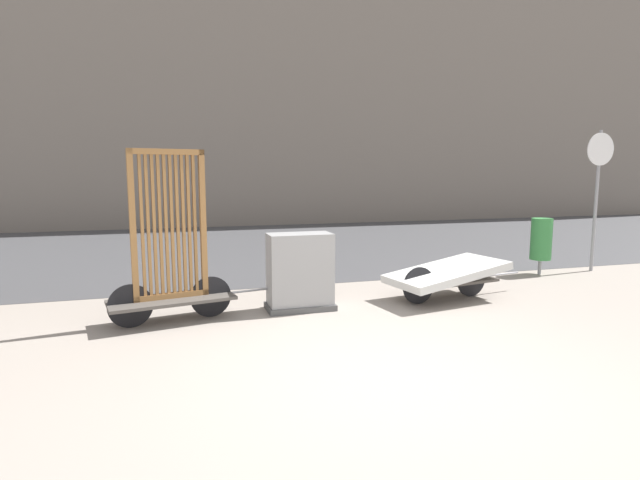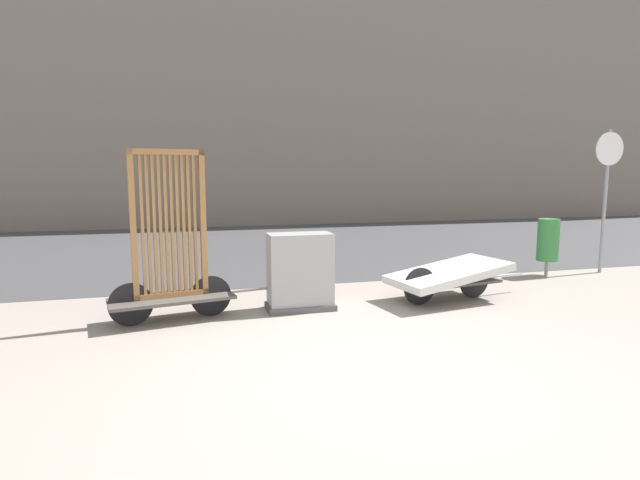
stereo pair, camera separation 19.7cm
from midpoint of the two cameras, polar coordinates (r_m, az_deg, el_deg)
The scene contains 8 objects.
ground_plane at distance 4.79m, azimuth 7.21°, elevation -15.31°, with size 60.00×60.00×0.00m, color gray.
road_strip at distance 13.11m, azimuth -8.46°, elevation -0.62°, with size 56.00×9.81×0.01m.
building_facade at distance 20.59m, azimuth -11.85°, elevation 22.93°, with size 48.00×4.00×14.71m.
bike_cart_with_bedframe at distance 6.51m, azimuth -17.50°, elevation -2.47°, with size 2.24×0.89×2.16m.
bike_cart_with_mattress at distance 7.57m, azimuth 13.52°, elevation -3.84°, with size 2.35×1.22×0.59m.
utility_cabinet at distance 6.85m, azimuth -3.13°, elevation -3.97°, with size 0.93×0.51×1.05m.
trash_bin at distance 10.01m, azimuth 23.45°, elevation 0.08°, with size 0.38×0.38×1.05m.
sign_post at distance 10.75m, azimuth 28.72°, elevation 6.12°, with size 0.60×0.06×2.66m.
Camera 1 is at (-1.90, -4.00, 1.86)m, focal length 28.00 mm.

